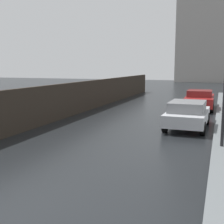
{
  "coord_description": "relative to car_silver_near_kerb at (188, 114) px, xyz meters",
  "views": [
    {
      "loc": [
        4.19,
        -4.43,
        3.0
      ],
      "look_at": [
        0.82,
        4.81,
        1.48
      ],
      "focal_mm": 47.89,
      "sensor_mm": 36.0,
      "label": 1
    }
  ],
  "objects": [
    {
      "name": "car_red_far_ahead",
      "position": [
        0.1,
        6.91,
        -0.01
      ],
      "size": [
        1.96,
        4.38,
        1.35
      ],
      "rotation": [
        0.0,
        0.0,
        0.02
      ],
      "color": "maroon",
      "rests_on": "ground"
    },
    {
      "name": "car_silver_near_kerb",
      "position": [
        0.0,
        0.0,
        0.0
      ],
      "size": [
        1.95,
        4.06,
        1.33
      ],
      "rotation": [
        0.0,
        0.0,
        -0.02
      ],
      "color": "#B2B5BA",
      "rests_on": "ground"
    }
  ]
}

